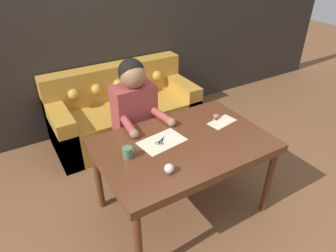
# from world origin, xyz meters

# --- Properties ---
(ground_plane) EXTENTS (16.00, 16.00, 0.00)m
(ground_plane) POSITION_xyz_m (0.00, 0.00, 0.00)
(ground_plane) COLOR brown
(wall_back) EXTENTS (8.00, 0.06, 2.60)m
(wall_back) POSITION_xyz_m (0.00, 1.85, 1.30)
(wall_back) COLOR #2D2823
(wall_back) RESTS_ON ground_plane
(dining_table) EXTENTS (1.38, 0.93, 0.74)m
(dining_table) POSITION_xyz_m (0.12, 0.02, 0.67)
(dining_table) COLOR #562D19
(dining_table) RESTS_ON ground_plane
(couch) EXTENTS (1.75, 0.79, 0.86)m
(couch) POSITION_xyz_m (0.19, 1.46, 0.31)
(couch) COLOR #B7842D
(couch) RESTS_ON ground_plane
(person) EXTENTS (0.44, 0.56, 1.27)m
(person) POSITION_xyz_m (-0.02, 0.66, 0.67)
(person) COLOR #33281E
(person) RESTS_ON ground_plane
(pattern_paper_main) EXTENTS (0.39, 0.28, 0.00)m
(pattern_paper_main) POSITION_xyz_m (-0.03, 0.12, 0.74)
(pattern_paper_main) COLOR beige
(pattern_paper_main) RESTS_ON dining_table
(pattern_paper_offcut) EXTENTS (0.28, 0.18, 0.00)m
(pattern_paper_offcut) POSITION_xyz_m (0.59, 0.11, 0.74)
(pattern_paper_offcut) COLOR beige
(pattern_paper_offcut) RESTS_ON dining_table
(scissors) EXTENTS (0.20, 0.18, 0.01)m
(scissors) POSITION_xyz_m (-0.03, 0.13, 0.74)
(scissors) COLOR silver
(scissors) RESTS_ON dining_table
(mug) EXTENTS (0.11, 0.08, 0.09)m
(mug) POSITION_xyz_m (-0.35, 0.07, 0.79)
(mug) COLOR #47704C
(mug) RESTS_ON dining_table
(thread_spool) EXTENTS (0.04, 0.04, 0.05)m
(thread_spool) POSITION_xyz_m (0.56, 0.18, 0.76)
(thread_spool) COLOR red
(thread_spool) RESTS_ON dining_table
(pin_cushion) EXTENTS (0.07, 0.07, 0.07)m
(pin_cushion) POSITION_xyz_m (-0.18, -0.24, 0.77)
(pin_cushion) COLOR #4C3828
(pin_cushion) RESTS_ON dining_table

